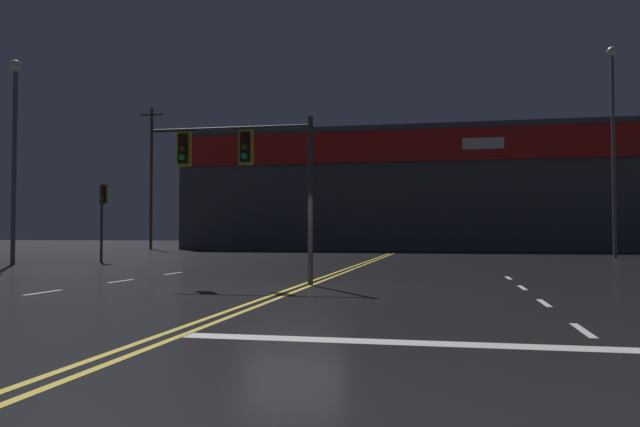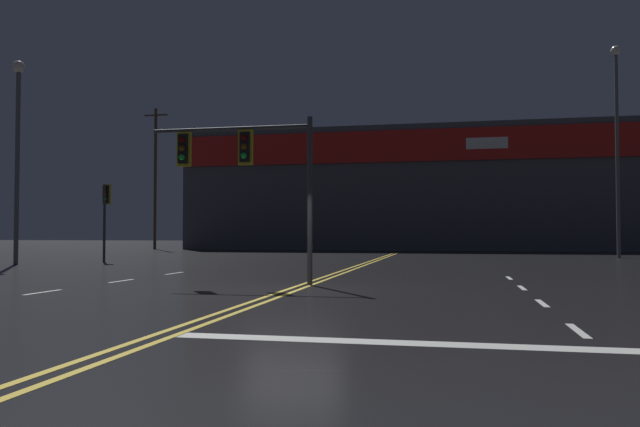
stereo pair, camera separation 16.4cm
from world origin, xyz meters
TOP-DOWN VIEW (x-y plane):
  - ground_plane at (0.00, 0.00)m, footprint 200.00×200.00m
  - road_markings at (1.22, -1.50)m, footprint 16.75×60.00m
  - traffic_signal_median at (-1.88, 1.53)m, footprint 4.67×0.36m
  - traffic_signal_corner_northwest at (-12.74, 12.76)m, footprint 0.42×0.36m
  - streetlight_near_left at (-15.34, 9.70)m, footprint 0.56×0.56m
  - streetlight_near_right at (13.24, 23.40)m, footprint 0.56×0.56m
  - building_backdrop at (0.00, 40.74)m, footprint 38.13×10.23m
  - utility_pole_row at (-1.43, 36.40)m, footprint 45.41×0.26m

SIDE VIEW (x-z plane):
  - ground_plane at x=0.00m, z-range 0.00..0.00m
  - road_markings at x=1.22m, z-range 0.00..0.01m
  - traffic_signal_corner_northwest at x=-12.74m, z-range 0.90..4.73m
  - traffic_signal_median at x=-1.88m, z-range 1.19..5.78m
  - building_backdrop at x=0.00m, z-range 0.02..10.35m
  - streetlight_near_left at x=-15.34m, z-range 1.30..10.56m
  - utility_pole_row at x=-1.43m, z-range -0.08..12.55m
  - streetlight_near_right at x=13.24m, z-range 1.42..13.66m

